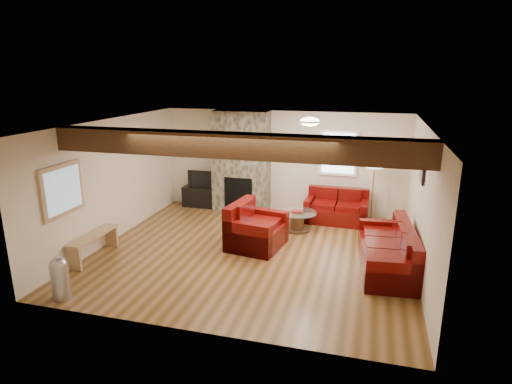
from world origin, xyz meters
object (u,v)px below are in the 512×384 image
at_px(coffee_table, 297,221).
at_px(tv_cabinet, 204,197).
at_px(loveseat, 336,206).
at_px(armchair_red, 257,226).
at_px(floor_lamp, 375,165).
at_px(sofa_three, 387,248).
at_px(television, 203,179).

xyz_separation_m(coffee_table, tv_cabinet, (-2.66, 1.09, 0.05)).
bearing_deg(loveseat, armchair_red, -124.08).
relative_size(loveseat, coffee_table, 1.65).
xyz_separation_m(loveseat, coffee_table, (-0.78, -0.79, -0.17)).
relative_size(loveseat, floor_lamp, 0.88).
bearing_deg(sofa_three, floor_lamp, -178.30).
bearing_deg(floor_lamp, coffee_table, -150.44).
height_order(sofa_three, television, television).
xyz_separation_m(coffee_table, television, (-2.66, 1.09, 0.54)).
relative_size(armchair_red, floor_lamp, 0.68).
distance_m(loveseat, television, 3.47).
distance_m(sofa_three, coffee_table, 2.40).
height_order(loveseat, floor_lamp, floor_lamp).
height_order(television, floor_lamp, floor_lamp).
bearing_deg(television, floor_lamp, -2.61).
height_order(tv_cabinet, television, television).
xyz_separation_m(loveseat, tv_cabinet, (-3.44, 0.30, -0.11)).
height_order(coffee_table, tv_cabinet, tv_cabinet).
relative_size(armchair_red, television, 1.43).
bearing_deg(tv_cabinet, loveseat, -4.98).
bearing_deg(television, coffee_table, -22.29).
xyz_separation_m(tv_cabinet, television, (0.00, 0.00, 0.49)).
xyz_separation_m(sofa_three, coffee_table, (-1.86, 1.50, -0.19)).
relative_size(tv_cabinet, television, 1.37).
height_order(armchair_red, tv_cabinet, armchair_red).
relative_size(sofa_three, loveseat, 1.45).
relative_size(coffee_table, television, 1.12).
distance_m(television, floor_lamp, 4.29).
distance_m(armchair_red, coffee_table, 1.32).
distance_m(coffee_table, floor_lamp, 2.16).
bearing_deg(coffee_table, floor_lamp, 29.56).
relative_size(loveseat, armchair_red, 1.29).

